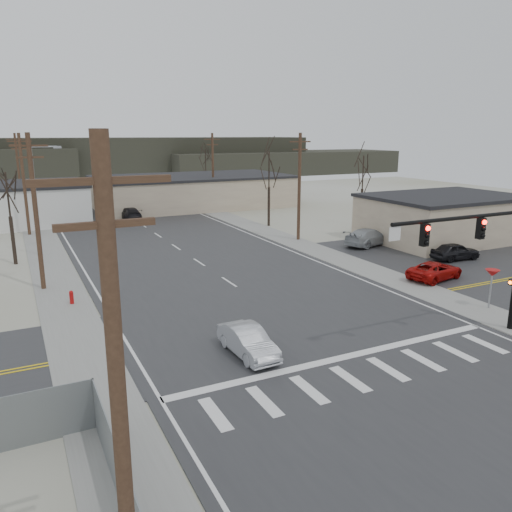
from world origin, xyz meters
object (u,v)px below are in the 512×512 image
at_px(fire_hydrant, 72,297).
at_px(sedan_crossing, 248,341).
at_px(car_far_a, 130,213).
at_px(car_far_b, 65,193).
at_px(traffic_signal_mast, 495,245).
at_px(car_parked_red, 435,271).
at_px(car_parked_dark_a, 455,251).
at_px(car_parked_silver, 369,237).

height_order(fire_hydrant, sedan_crossing, sedan_crossing).
relative_size(car_far_a, car_far_b, 1.16).
relative_size(fire_hydrant, car_far_b, 0.21).
bearing_deg(traffic_signal_mast, car_far_a, 100.89).
bearing_deg(car_parked_red, car_far_b, 5.63).
bearing_deg(car_parked_dark_a, traffic_signal_mast, 141.42).
bearing_deg(car_far_a, car_parked_silver, 122.27).
distance_m(fire_hydrant, car_parked_silver, 26.62).
xyz_separation_m(car_parked_red, car_parked_silver, (2.80, 10.70, 0.15)).
distance_m(traffic_signal_mast, sedan_crossing, 12.74).
distance_m(car_far_a, car_parked_dark_a, 36.59).
height_order(sedan_crossing, car_far_a, car_far_a).
distance_m(traffic_signal_mast, car_parked_red, 10.77).
height_order(car_far_b, car_parked_red, car_far_b).
xyz_separation_m(car_far_a, car_far_b, (-4.58, 25.41, 0.01)).
bearing_deg(car_parked_dark_a, sedan_crossing, 114.90).
height_order(car_far_a, car_far_b, car_far_b).
bearing_deg(car_far_b, car_parked_silver, -80.89).
distance_m(car_far_a, car_far_b, 25.82).
relative_size(car_parked_dark_a, car_parked_silver, 0.77).
xyz_separation_m(car_far_b, car_parked_silver, (20.91, -49.26, 0.05)).
bearing_deg(car_parked_red, car_parked_silver, -25.85).
bearing_deg(car_far_b, traffic_signal_mast, -93.26).
xyz_separation_m(fire_hydrant, sedan_crossing, (6.42, -11.00, 0.25)).
bearing_deg(fire_hydrant, car_far_b, 84.49).
height_order(car_far_b, car_parked_dark_a, car_far_b).
relative_size(car_far_b, car_parked_dark_a, 1.02).
bearing_deg(sedan_crossing, fire_hydrant, 117.97).
xyz_separation_m(car_far_a, car_parked_red, (13.54, -34.55, -0.10)).
distance_m(sedan_crossing, car_far_b, 65.27).
distance_m(car_parked_dark_a, car_parked_silver, 7.85).
bearing_deg(car_parked_red, traffic_signal_mast, 137.10).
bearing_deg(traffic_signal_mast, car_parked_silver, 67.25).
relative_size(sedan_crossing, car_parked_dark_a, 0.97).
xyz_separation_m(traffic_signal_mast, fire_hydrant, (-18.09, 14.20, -4.22)).
bearing_deg(car_parked_silver, traffic_signal_mast, 142.11).
distance_m(car_far_a, car_parked_red, 37.10).
xyz_separation_m(car_far_b, car_parked_dark_a, (23.71, -56.59, -0.03)).
bearing_deg(car_parked_silver, car_far_b, 7.87).
bearing_deg(car_far_b, car_parked_red, -87.09).
distance_m(car_far_b, car_parked_red, 62.63).
height_order(traffic_signal_mast, car_parked_red, traffic_signal_mast).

